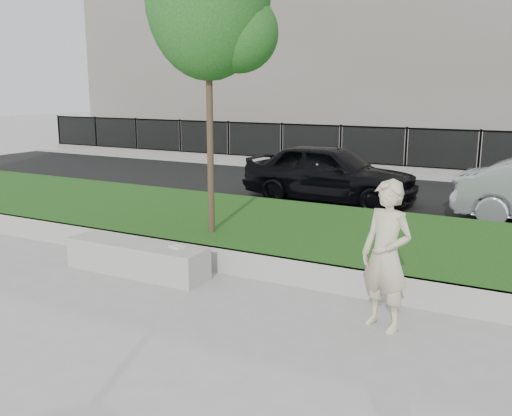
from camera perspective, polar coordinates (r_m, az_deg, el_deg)
The scene contains 12 objects.
ground at distance 7.83m, azimuth -3.09°, elevation -9.37°, with size 90.00×90.00×0.00m, color gray.
grass_bank at distance 10.31m, azimuth 5.65°, elevation -2.94°, with size 34.00×4.00×0.40m, color black.
grass_kerb at distance 8.61m, azimuth 0.53°, elevation -5.92°, with size 34.00×0.08×0.40m, color gray.
street at distance 15.45m, azimuth 13.61°, elevation 1.13°, with size 34.00×7.00×0.04m, color black.
far_pavement at distance 19.78m, azimuth 17.02°, elevation 3.39°, with size 34.00×3.00×0.12m, color gray.
iron_fence at distance 18.74m, azimuth 16.49°, elevation 4.46°, with size 32.00×0.30×1.50m.
building_facade at distance 26.56m, azimuth 20.90°, elevation 15.92°, with size 34.00×10.00×10.00m, color slate.
stone_bench at distance 9.10m, azimuth -11.84°, elevation -4.91°, with size 2.38×0.59×0.49m, color gray.
man at distance 6.91m, azimuth 12.89°, elevation -4.68°, with size 0.66×0.43×1.81m, color beige.
book at distance 8.66m, azimuth -7.87°, elevation -3.87°, with size 0.22×0.16×0.02m, color beige.
young_tree at distance 9.67m, azimuth -4.33°, elevation 19.74°, with size 2.11×2.02×5.17m.
car_dark at distance 14.22m, azimuth 7.37°, elevation 3.52°, with size 1.73×4.29×1.46m, color black.
Camera 1 is at (3.83, -6.20, 2.86)m, focal length 40.00 mm.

